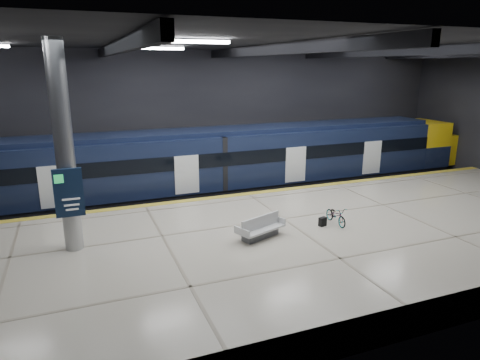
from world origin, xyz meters
TOP-DOWN VIEW (x-y plane):
  - ground at (0.00, 0.00)m, footprint 30.00×30.00m
  - room_shell at (-0.00, 0.00)m, footprint 30.10×16.10m
  - platform at (0.00, -2.50)m, footprint 30.00×11.00m
  - safety_strip at (0.00, 2.75)m, footprint 30.00×0.40m
  - rails at (0.00, 5.50)m, footprint 30.00×1.52m
  - train at (2.08, 5.50)m, footprint 29.40×2.84m
  - bench at (-1.70, -2.46)m, footprint 2.03×1.39m
  - bicycle at (1.63, -2.28)m, footprint 0.51×1.38m
  - pannier_bag at (1.03, -2.28)m, footprint 0.34×0.25m
  - info_column at (-8.00, -1.03)m, footprint 0.90×0.78m

SIDE VIEW (x-z plane):
  - ground at x=0.00m, z-range 0.00..0.00m
  - rails at x=0.00m, z-range 0.00..0.16m
  - platform at x=0.00m, z-range 0.00..1.10m
  - safety_strip at x=0.00m, z-range 1.10..1.11m
  - pannier_bag at x=1.03m, z-range 1.10..1.45m
  - bench at x=-1.70m, z-range 0.98..1.80m
  - bicycle at x=1.63m, z-range 1.10..1.82m
  - train at x=2.08m, z-range 0.16..3.95m
  - info_column at x=-8.00m, z-range 1.01..7.91m
  - room_shell at x=0.00m, z-range 1.69..9.74m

